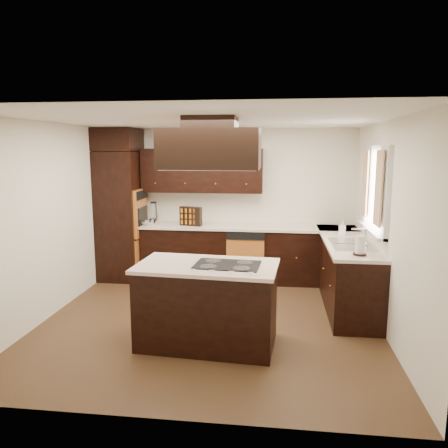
{
  "coord_description": "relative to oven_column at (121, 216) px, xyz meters",
  "views": [
    {
      "loc": [
        0.82,
        -5.23,
        2.16
      ],
      "look_at": [
        0.1,
        0.6,
        1.15
      ],
      "focal_mm": 35.0,
      "sensor_mm": 36.0,
      "label": 1
    }
  ],
  "objects": [
    {
      "name": "blender_base",
      "position": [
        0.56,
        0.03,
        -0.09
      ],
      "size": [
        0.15,
        0.15,
        0.1
      ],
      "primitive_type": "cylinder",
      "color": "silver",
      "rests_on": "countertop_back"
    },
    {
      "name": "countertop_right",
      "position": [
        3.56,
        -0.8,
        -0.16
      ],
      "size": [
        0.63,
        2.4,
        0.04
      ],
      "primitive_type": "cube",
      "color": "beige",
      "rests_on": "base_cabinets_right"
    },
    {
      "name": "blender_pitcher",
      "position": [
        0.56,
        0.03,
        0.09
      ],
      "size": [
        0.13,
        0.13,
        0.26
      ],
      "primitive_type": "cone",
      "color": "silver",
      "rests_on": "blender_base"
    },
    {
      "name": "range_hood",
      "position": [
        1.88,
        -2.25,
        1.1
      ],
      "size": [
        1.05,
        0.72,
        0.42
      ],
      "primitive_type": "cube",
      "color": "black",
      "rests_on": "ceiling"
    },
    {
      "name": "base_cabinets_back",
      "position": [
        1.81,
        0.09,
        -0.62
      ],
      "size": [
        2.93,
        0.6,
        0.88
      ],
      "primitive_type": "cube",
      "color": "black",
      "rests_on": "floor"
    },
    {
      "name": "base_cabinets_right",
      "position": [
        3.58,
        -0.8,
        -0.62
      ],
      "size": [
        0.6,
        2.4,
        0.88
      ],
      "primitive_type": "cube",
      "color": "black",
      "rests_on": "floor"
    },
    {
      "name": "paper_towel",
      "position": [
        3.57,
        -1.75,
        -0.02
      ],
      "size": [
        0.14,
        0.14,
        0.24
      ],
      "primitive_type": "cylinder",
      "rotation": [
        0.0,
        0.0,
        -0.38
      ],
      "color": "silver",
      "rests_on": "countertop_right"
    },
    {
      "name": "window_pane",
      "position": [
        3.87,
        -1.16,
        0.59
      ],
      "size": [
        0.0,
        1.2,
        1.0
      ],
      "primitive_type": "cube",
      "color": "white",
      "rests_on": "wall_right"
    },
    {
      "name": "ceiling",
      "position": [
        1.78,
        -1.71,
        1.45
      ],
      "size": [
        4.2,
        4.2,
        0.02
      ],
      "primitive_type": "cube",
      "color": "silver",
      "rests_on": "ground"
    },
    {
      "name": "window_frame",
      "position": [
        3.85,
        -1.16,
        0.59
      ],
      "size": [
        0.06,
        1.32,
        1.12
      ],
      "primitive_type": "cube",
      "color": "silver",
      "rests_on": "wall_right"
    },
    {
      "name": "dishwasher_front",
      "position": [
        2.1,
        -0.2,
        -0.66
      ],
      "size": [
        0.6,
        0.05,
        0.72
      ],
      "primitive_type": "cube",
      "color": "#C36C2A",
      "rests_on": "floor"
    },
    {
      "name": "upper_cabinets",
      "position": [
        1.34,
        0.23,
        0.75
      ],
      "size": [
        2.0,
        0.34,
        0.72
      ],
      "primitive_type": "cube",
      "color": "black",
      "rests_on": "wall_back"
    },
    {
      "name": "countertop_back",
      "position": [
        1.81,
        0.08,
        -0.16
      ],
      "size": [
        2.93,
        0.63,
        0.04
      ],
      "primitive_type": "cube",
      "color": "beige",
      "rests_on": "base_cabinets_back"
    },
    {
      "name": "floor",
      "position": [
        1.78,
        -1.71,
        -1.07
      ],
      "size": [
        4.2,
        4.2,
        0.02
      ],
      "primitive_type": "cube",
      "color": "brown",
      "rests_on": "ground"
    },
    {
      "name": "wall_front",
      "position": [
        1.78,
        -3.81,
        0.19
      ],
      "size": [
        4.2,
        0.02,
        2.5
      ],
      "primitive_type": "cube",
      "color": "beige",
      "rests_on": "ground"
    },
    {
      "name": "island",
      "position": [
        1.84,
        -2.38,
        -0.62
      ],
      "size": [
        1.53,
        0.91,
        0.88
      ],
      "primitive_type": "cube",
      "rotation": [
        0.0,
        0.0,
        -0.07
      ],
      "color": "black",
      "rests_on": "floor"
    },
    {
      "name": "sink_rim",
      "position": [
        3.58,
        -1.16,
        -0.14
      ],
      "size": [
        0.52,
        0.84,
        0.01
      ],
      "primitive_type": "cube",
      "color": "silver",
      "rests_on": "countertop_right"
    },
    {
      "name": "mixing_bowl",
      "position": [
        0.46,
        -0.01,
        -0.11
      ],
      "size": [
        0.3,
        0.3,
        0.06
      ],
      "primitive_type": "imported",
      "rotation": [
        0.0,
        0.0,
        -0.28
      ],
      "color": "silver",
      "rests_on": "countertop_back"
    },
    {
      "name": "curtain_left",
      "position": [
        3.79,
        -1.57,
        0.64
      ],
      "size": [
        0.02,
        0.34,
        0.9
      ],
      "primitive_type": "cube",
      "color": "beige",
      "rests_on": "wall_right"
    },
    {
      "name": "hood_duct",
      "position": [
        1.88,
        -2.25,
        1.38
      ],
      "size": [
        0.55,
        0.5,
        0.13
      ],
      "primitive_type": "cube",
      "color": "black",
      "rests_on": "ceiling"
    },
    {
      "name": "wall_oven_face",
      "position": [
        0.35,
        0.0,
        0.06
      ],
      "size": [
        0.05,
        0.62,
        0.78
      ],
      "primitive_type": "cube",
      "color": "#C36C2A",
      "rests_on": "oven_column"
    },
    {
      "name": "soap_bottle",
      "position": [
        3.54,
        -0.51,
        -0.03
      ],
      "size": [
        0.11,
        0.12,
        0.22
      ],
      "primitive_type": "imported",
      "rotation": [
        0.0,
        0.0,
        -0.17
      ],
      "color": "silver",
      "rests_on": "countertop_right"
    },
    {
      "name": "curtain_right",
      "position": [
        3.79,
        -0.74,
        0.64
      ],
      "size": [
        0.02,
        0.34,
        0.9
      ],
      "primitive_type": "cube",
      "color": "beige",
      "rests_on": "wall_right"
    },
    {
      "name": "oven_column",
      "position": [
        0.0,
        0.0,
        0.0
      ],
      "size": [
        0.65,
        0.75,
        2.12
      ],
      "primitive_type": "cube",
      "color": "black",
      "rests_on": "floor"
    },
    {
      "name": "wall_left",
      "position": [
        -0.33,
        -1.71,
        0.19
      ],
      "size": [
        0.02,
        4.2,
        2.5
      ],
      "primitive_type": "cube",
      "color": "beige",
      "rests_on": "ground"
    },
    {
      "name": "wall_back",
      "position": [
        1.78,
        0.4,
        0.19
      ],
      "size": [
        4.2,
        0.02,
        2.5
      ],
      "primitive_type": "cube",
      "color": "beige",
      "rests_on": "ground"
    },
    {
      "name": "wall_right",
      "position": [
        3.88,
        -1.71,
        0.19
      ],
      "size": [
        0.02,
        4.2,
        2.5
      ],
      "primitive_type": "cube",
      "color": "beige",
      "rests_on": "ground"
    },
    {
      "name": "island_top",
      "position": [
        1.84,
        -2.38,
        -0.16
      ],
      "size": [
        1.59,
        0.97,
        0.04
      ],
      "primitive_type": "cube",
      "rotation": [
        0.0,
        0.0,
        -0.07
      ],
      "color": "beige",
      "rests_on": "island"
    },
    {
      "name": "cooktop",
      "position": [
        2.07,
        -2.39,
        -0.13
      ],
      "size": [
        0.73,
        0.51,
        0.01
      ],
      "primitive_type": "cube",
      "rotation": [
        0.0,
        0.0,
        -0.07
      ],
      "color": "black",
      "rests_on": "island_top"
    },
    {
      "name": "spice_rack",
      "position": [
        1.19,
        0.01,
        0.02
      ],
      "size": [
        0.38,
        0.2,
        0.31
      ],
      "primitive_type": "cube",
      "rotation": [
        0.0,
        0.0,
        -0.3
      ],
      "color": "black",
      "rests_on": "countertop_back"
    }
  ]
}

